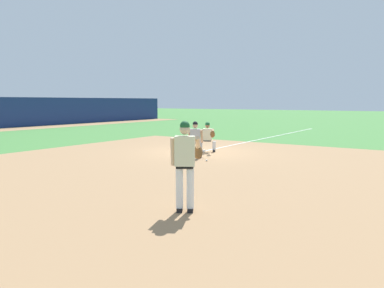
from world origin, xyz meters
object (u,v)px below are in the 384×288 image
object	(u,v)px
pitcher	(186,161)
first_baseman	(208,136)
baserunner	(195,138)
first_base_bag	(200,151)
baseball	(207,160)

from	to	relation	value
pitcher	first_baseman	world-z (taller)	pitcher
first_baseman	baserunner	distance (m)	1.82
first_baseman	baserunner	bearing A→B (deg)	-164.80
first_base_bag	baseball	xyz separation A→B (m)	(-2.02, -1.60, -0.01)
first_base_bag	first_baseman	distance (m)	0.78
baseball	pitcher	size ratio (longest dim) A/B	0.04
pitcher	first_baseman	size ratio (longest dim) A/B	1.39
baseball	first_baseman	size ratio (longest dim) A/B	0.06
pitcher	first_baseman	bearing A→B (deg)	28.44
baseball	first_baseman	world-z (taller)	first_baseman
first_base_bag	baserunner	xyz separation A→B (m)	(-1.50, -0.75, 0.75)
first_base_bag	first_baseman	world-z (taller)	first_baseman
pitcher	first_baseman	distance (m)	9.10
baseball	pitcher	xyz separation A→B (m)	(-5.72, -3.00, 1.02)
first_base_bag	pitcher	size ratio (longest dim) A/B	0.20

